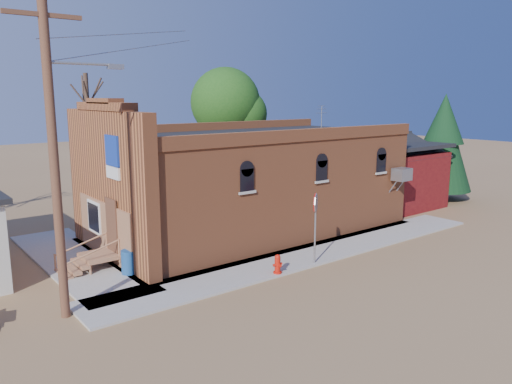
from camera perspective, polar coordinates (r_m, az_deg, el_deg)
ground at (r=18.86m, az=5.09°, el=-8.73°), size 120.00×120.00×0.00m
sidewalk_south at (r=20.45m, az=6.45°, el=-7.07°), size 19.00×2.20×0.08m
sidewalk_west at (r=20.79m, az=-19.86°, el=-7.36°), size 2.60×10.00×0.08m
brick_bar at (r=23.38m, az=-1.07°, el=1.08°), size 16.40×7.97×6.30m
red_shed at (r=30.29m, az=14.02°, el=2.86°), size 5.40×6.40×4.30m
utility_pole at (r=14.78m, az=-21.93°, el=4.12°), size 3.12×0.26×9.00m
tree_bare_near at (r=27.51m, az=-18.74°, el=9.57°), size 2.80×2.80×7.65m
tree_leafy at (r=32.09m, az=-3.51°, el=10.16°), size 4.40×4.40×8.15m
evergreen_tree at (r=32.56m, az=20.60°, el=5.58°), size 3.60×3.60×6.50m
fire_hydrant at (r=18.01m, az=2.48°, el=-8.22°), size 0.41×0.40×0.70m
stop_sign at (r=18.74m, az=6.82°, el=-2.02°), size 0.61×0.51×2.70m
trash_barrel at (r=18.53m, az=-14.30°, el=-7.74°), size 0.56×0.56×0.85m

